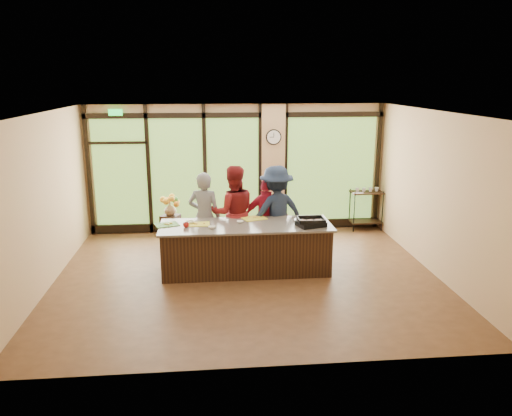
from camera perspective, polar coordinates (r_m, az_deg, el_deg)
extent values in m
plane|color=#4E301B|center=(9.33, -1.01, -7.84)|extent=(7.00, 7.00, 0.00)
plane|color=white|center=(8.65, -1.10, 10.87)|extent=(7.00, 7.00, 0.00)
plane|color=tan|center=(11.80, -2.19, 4.52)|extent=(7.00, 0.00, 7.00)
plane|color=tan|center=(9.29, -23.11, 0.58)|extent=(0.00, 6.00, 6.00)
plane|color=tan|center=(9.78, 19.87, 1.54)|extent=(0.00, 6.00, 6.00)
cube|color=tan|center=(11.82, 1.96, 4.54)|extent=(0.55, 0.12, 3.00)
cube|color=black|center=(11.60, -2.24, 10.56)|extent=(6.90, 0.08, 0.12)
cube|color=black|center=(12.07, -2.11, -1.99)|extent=(6.90, 0.08, 0.20)
cube|color=#19D83F|center=(11.71, -15.77, 10.47)|extent=(0.30, 0.04, 0.14)
cube|color=#416B25|center=(11.94, -15.26, 3.88)|extent=(1.20, 0.02, 2.50)
cube|color=#416B25|center=(11.79, -9.01, 4.09)|extent=(1.20, 0.02, 2.50)
cube|color=#416B25|center=(11.78, -2.67, 4.24)|extent=(1.20, 0.02, 2.50)
cube|color=#416B25|center=(12.12, 8.53, 4.39)|extent=(2.10, 0.02, 2.50)
cube|color=black|center=(12.05, -18.57, 3.97)|extent=(0.08, 0.08, 3.00)
cube|color=black|center=(11.82, -12.18, 4.21)|extent=(0.08, 0.08, 3.00)
cube|color=black|center=(11.74, -5.84, 4.39)|extent=(0.08, 0.08, 3.00)
cube|color=black|center=(11.80, 0.50, 4.52)|extent=(0.08, 0.08, 3.00)
cube|color=black|center=(11.87, 3.39, 4.56)|extent=(0.08, 0.08, 3.00)
cube|color=black|center=(12.42, 13.74, 4.61)|extent=(0.08, 0.08, 3.00)
cube|color=black|center=(9.46, -1.16, -4.68)|extent=(3.10, 1.00, 0.88)
cube|color=slate|center=(9.32, -1.18, -2.01)|extent=(3.20, 1.10, 0.04)
cylinder|color=black|center=(11.65, 2.03, 8.11)|extent=(0.36, 0.04, 0.36)
cylinder|color=white|center=(11.63, 2.04, 8.10)|extent=(0.31, 0.01, 0.31)
cube|color=black|center=(11.62, 2.05, 8.34)|extent=(0.01, 0.00, 0.11)
cube|color=black|center=(11.62, 1.80, 8.10)|extent=(0.09, 0.00, 0.01)
imported|color=slate|center=(9.98, -5.91, -0.97)|extent=(0.73, 0.57, 1.79)
imported|color=maroon|center=(10.01, -2.61, -0.52)|extent=(0.99, 0.80, 1.91)
imported|color=#A2192F|center=(10.10, 1.27, -1.21)|extent=(1.02, 0.65, 1.62)
imported|color=#1B263C|center=(10.06, 2.32, -0.49)|extent=(1.38, 1.06, 1.89)
cube|color=black|center=(9.26, 6.28, -1.79)|extent=(0.58, 0.51, 0.09)
imported|color=silver|center=(9.44, 5.26, -1.49)|extent=(0.36, 0.36, 0.07)
cube|color=#467F2E|center=(9.42, -10.15, -1.89)|extent=(0.50, 0.43, 0.01)
cube|color=yellow|center=(9.37, -6.56, -1.84)|extent=(0.41, 0.31, 0.01)
cube|color=yellow|center=(9.70, -0.23, -1.17)|extent=(0.53, 0.46, 0.01)
imported|color=white|center=(9.43, -7.56, -1.65)|extent=(0.19, 0.19, 0.05)
imported|color=white|center=(9.09, -5.05, -2.21)|extent=(0.18, 0.18, 0.04)
imported|color=white|center=(9.42, -1.83, -1.59)|extent=(0.15, 0.15, 0.03)
imported|color=red|center=(9.20, -8.00, -1.95)|extent=(0.13, 0.13, 0.09)
cube|color=black|center=(11.01, -9.69, -2.57)|extent=(0.47, 0.47, 0.71)
imported|color=#8C724C|center=(10.88, -9.80, -0.10)|extent=(0.35, 0.35, 0.27)
cube|color=black|center=(12.42, 12.37, -1.49)|extent=(0.76, 0.45, 0.03)
cube|color=black|center=(12.25, 12.55, 1.77)|extent=(0.76, 0.45, 0.03)
cylinder|color=black|center=(12.07, 11.16, -0.46)|extent=(0.03, 0.03, 0.97)
cylinder|color=black|center=(12.28, 14.25, -0.38)|extent=(0.03, 0.03, 0.97)
cylinder|color=black|center=(12.43, 10.65, 0.00)|extent=(0.03, 0.03, 0.97)
cylinder|color=black|center=(12.64, 13.67, 0.08)|extent=(0.03, 0.03, 0.97)
imported|color=silver|center=(12.16, 11.50, 2.06)|extent=(0.11, 0.11, 0.10)
imported|color=silver|center=(12.21, 12.23, 2.07)|extent=(0.11, 0.11, 0.10)
imported|color=silver|center=(12.26, 12.95, 2.08)|extent=(0.11, 0.11, 0.10)
imported|color=silver|center=(12.31, 13.62, 2.09)|extent=(0.11, 0.11, 0.10)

